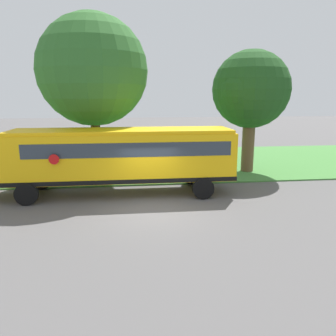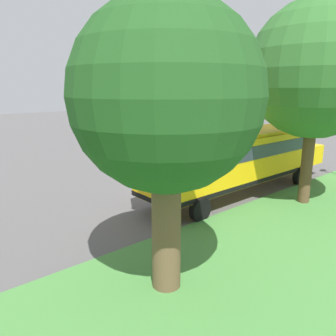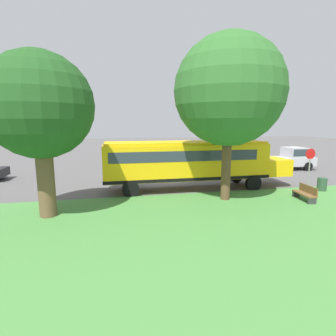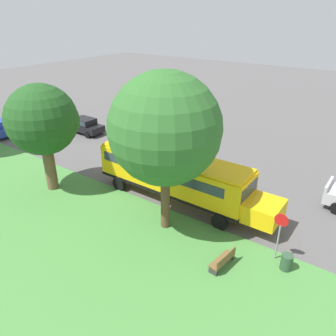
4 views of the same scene
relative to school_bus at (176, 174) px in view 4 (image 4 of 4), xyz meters
name	(u,v)px [view 4 (image 4 of 4)]	position (x,y,z in m)	size (l,w,h in m)	color
ground_plane	(180,179)	(2.68, 1.46, -1.92)	(120.00, 120.00, 0.00)	#565454
grass_verge	(75,249)	(-7.32, 1.46, -1.88)	(12.00, 80.00, 0.08)	#47843D
school_bus	(176,174)	(0.00, 0.00, 0.00)	(2.84, 12.42, 3.16)	yellow
car_black_nearest	(84,125)	(5.48, 15.22, -1.05)	(2.02, 4.40, 1.56)	black
oak_tree_beside_bus	(164,129)	(-2.98, -1.23, 4.13)	(5.87, 5.87, 8.95)	brown
oak_tree_roadside_mid	(45,121)	(-3.72, 7.79, 3.09)	(4.63, 4.63, 7.39)	brown
stop_sign	(279,232)	(-1.92, -7.39, -0.19)	(0.08, 0.68, 2.74)	gray
park_bench	(223,260)	(-4.00, -5.52, -1.45)	(1.65, 0.67, 0.92)	brown
trash_bin	(286,263)	(-2.35, -8.06, -1.47)	(0.56, 0.56, 0.90)	#2D4C33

